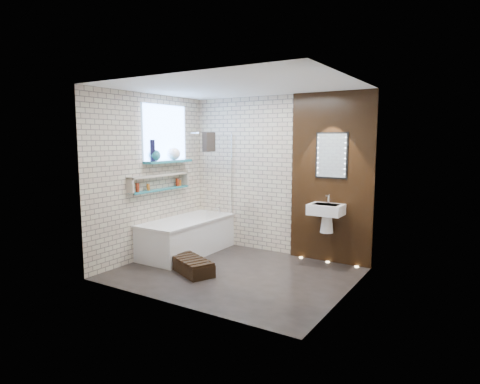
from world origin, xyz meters
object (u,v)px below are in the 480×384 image
Objects in this scene: bath_screen at (219,176)px; bathtub at (187,236)px; washbasin at (326,213)px; led_mirror at (332,156)px; walnut_step at (191,266)px.

bathtub is at bearing -128.90° from bath_screen.
bath_screen is 2.41× the size of washbasin.
bathtub is at bearing -160.22° from led_mirror.
washbasin reaches higher than bathtub.
bathtub is 1.14m from bath_screen.
bathtub is 3.00× the size of washbasin.
bath_screen reaches higher than washbasin.
walnut_step is at bearing -47.77° from bathtub.
walnut_step is (-1.49, -1.53, -1.56)m from led_mirror.
walnut_step is at bearing -137.39° from washbasin.
bathtub is at bearing -163.99° from washbasin.
walnut_step is (0.68, -0.75, -0.20)m from bathtub.
led_mirror is (1.82, 0.34, 0.37)m from bath_screen.
bath_screen is 1.89m from led_mirror.
bath_screen is at bearing 105.31° from walnut_step.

